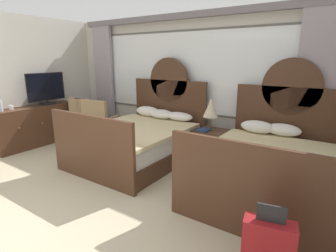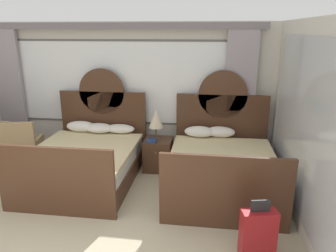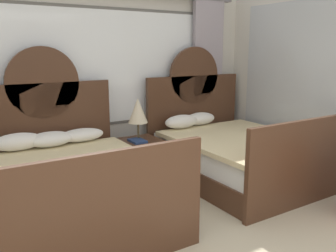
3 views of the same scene
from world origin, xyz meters
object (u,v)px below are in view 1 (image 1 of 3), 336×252
object	(u,v)px
nightstand_between_beds	(211,146)
tv_flatscreen	(46,88)
table_lamp_on_nightstand	(211,108)
suitcase_on_floor	(267,252)
armchair_by_window_left	(99,121)
book_on_nightstand	(204,130)
armchair_by_window_centre	(86,118)
bed_near_window	(139,139)
bottle_water_clear	(0,105)
dresser_minibar	(36,125)
armchair_by_window_right	(85,118)
cup_on_dresser	(11,108)
bed_near_mirror	(269,168)

from	to	relation	value
nightstand_between_beds	tv_flatscreen	bearing A→B (deg)	-166.13
table_lamp_on_nightstand	suitcase_on_floor	size ratio (longest dim) A/B	0.79
armchair_by_window_left	suitcase_on_floor	size ratio (longest dim) A/B	1.35
book_on_nightstand	suitcase_on_floor	world-z (taller)	suitcase_on_floor
table_lamp_on_nightstand	armchair_by_window_centre	xyz separation A→B (m)	(-2.91, -0.36, -0.49)
tv_flatscreen	bed_near_window	bearing A→B (deg)	6.02
armchair_by_window_left	book_on_nightstand	bearing A→B (deg)	6.03
nightstand_between_beds	armchair_by_window_centre	world-z (taller)	armchair_by_window_centre
tv_flatscreen	armchair_by_window_centre	distance (m)	1.06
armchair_by_window_left	tv_flatscreen	bearing A→B (deg)	-153.42
tv_flatscreen	suitcase_on_floor	bearing A→B (deg)	-14.87
suitcase_on_floor	book_on_nightstand	bearing A→B (deg)	127.62
book_on_nightstand	bottle_water_clear	world-z (taller)	bottle_water_clear
dresser_minibar	armchair_by_window_centre	xyz separation A→B (m)	(0.63, 0.83, 0.08)
tv_flatscreen	armchair_by_window_right	size ratio (longest dim) A/B	0.88
armchair_by_window_centre	armchair_by_window_right	xyz separation A→B (m)	(-0.04, 0.00, 0.00)
dresser_minibar	suitcase_on_floor	size ratio (longest dim) A/B	2.40
dresser_minibar	armchair_by_window_left	distance (m)	1.35
bottle_water_clear	cup_on_dresser	size ratio (longest dim) A/B	2.67
nightstand_between_beds	table_lamp_on_nightstand	world-z (taller)	table_lamp_on_nightstand
book_on_nightstand	armchair_by_window_right	bearing A→B (deg)	-174.99
armchair_by_window_centre	nightstand_between_beds	bearing A→B (deg)	6.94
bed_near_mirror	cup_on_dresser	bearing A→B (deg)	-167.88
bed_near_window	cup_on_dresser	bearing A→B (deg)	-156.93
dresser_minibar	armchair_by_window_right	size ratio (longest dim) A/B	1.78
bed_near_window	table_lamp_on_nightstand	size ratio (longest dim) A/B	3.77
book_on_nightstand	armchair_by_window_centre	bearing A→B (deg)	-174.85
book_on_nightstand	armchair_by_window_right	xyz separation A→B (m)	(-2.88, -0.25, -0.10)
nightstand_between_beds	tv_flatscreen	size ratio (longest dim) A/B	0.69
table_lamp_on_nightstand	dresser_minibar	size ratio (longest dim) A/B	0.33
bed_near_window	tv_flatscreen	size ratio (longest dim) A/B	2.52
table_lamp_on_nightstand	armchair_by_window_centre	world-z (taller)	table_lamp_on_nightstand
armchair_by_window_centre	bed_near_mirror	bearing A→B (deg)	-3.87
nightstand_between_beds	armchair_by_window_right	distance (m)	3.01
book_on_nightstand	armchair_by_window_right	distance (m)	2.89
bed_near_mirror	armchair_by_window_left	size ratio (longest dim) A/B	2.21
dresser_minibar	tv_flatscreen	bearing A→B (deg)	85.36
table_lamp_on_nightstand	book_on_nightstand	size ratio (longest dim) A/B	2.21
table_lamp_on_nightstand	bottle_water_clear	xyz separation A→B (m)	(-3.53, -1.84, -0.03)
bed_near_window	dresser_minibar	distance (m)	2.47
suitcase_on_floor	cup_on_dresser	bearing A→B (deg)	173.57
bottle_water_clear	armchair_by_window_left	xyz separation A→B (m)	(1.05, 1.49, -0.45)
bottle_water_clear	suitcase_on_floor	world-z (taller)	bottle_water_clear
table_lamp_on_nightstand	bottle_water_clear	distance (m)	3.98
bottle_water_clear	nightstand_between_beds	bearing A→B (deg)	27.37
table_lamp_on_nightstand	cup_on_dresser	bearing A→B (deg)	-155.00
dresser_minibar	cup_on_dresser	bearing A→B (deg)	-89.71
armchair_by_window_right	bed_near_window	bearing A→B (deg)	-8.49
book_on_nightstand	suitcase_on_floor	bearing A→B (deg)	-52.38
armchair_by_window_right	bottle_water_clear	bearing A→B (deg)	-111.40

